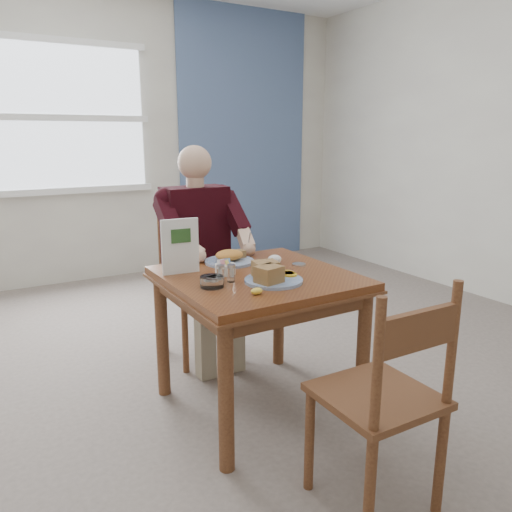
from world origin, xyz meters
TOP-DOWN VIEW (x-y plane):
  - floor at (0.00, 0.00)m, footprint 6.00×6.00m
  - wall_back at (0.00, 3.00)m, footprint 5.50×0.00m
  - accent_panel at (1.60, 2.98)m, footprint 1.60×0.02m
  - lemon_wedge at (-0.17, -0.29)m, footprint 0.07×0.06m
  - napkin at (0.19, 0.13)m, footprint 0.09×0.08m
  - metal_dish at (0.29, 0.04)m, footprint 0.09×0.09m
  - window at (-0.40, 2.97)m, footprint 1.72×0.04m
  - table at (0.00, 0.00)m, footprint 0.92×0.92m
  - chair_far at (0.00, 0.80)m, footprint 0.42×0.42m
  - chair_near at (0.03, -0.90)m, footprint 0.43×0.43m
  - diner at (0.00, 0.71)m, footprint 0.53×0.56m
  - near_plate at (-0.02, -0.15)m, footprint 0.31×0.31m
  - far_plate at (-0.01, 0.28)m, footprint 0.31×0.31m
  - caddy at (-0.14, 0.08)m, footprint 0.12×0.12m
  - shakers at (-0.21, -0.05)m, footprint 0.10×0.06m
  - creamer at (-0.30, -0.08)m, footprint 0.12×0.12m
  - menu at (-0.33, 0.22)m, footprint 0.19×0.03m

SIDE VIEW (x-z plane):
  - floor at x=0.00m, z-range 0.00..0.00m
  - chair_far at x=0.00m, z-range 0.00..0.95m
  - chair_near at x=0.03m, z-range 0.00..0.95m
  - table at x=0.00m, z-range 0.26..1.01m
  - metal_dish at x=0.29m, z-range 0.75..0.76m
  - lemon_wedge at x=-0.17m, z-range 0.75..0.78m
  - napkin at x=0.19m, z-range 0.75..0.80m
  - creamer at x=-0.30m, z-range 0.75..0.80m
  - far_plate at x=-0.01m, z-range 0.74..0.82m
  - caddy at x=-0.14m, z-range 0.74..0.82m
  - near_plate at x=-0.02m, z-range 0.74..0.83m
  - shakers at x=-0.21m, z-range 0.75..0.84m
  - diner at x=0.00m, z-range 0.12..1.50m
  - menu at x=-0.33m, z-range 0.75..1.04m
  - accent_panel at x=1.60m, z-range 0.00..2.80m
  - wall_back at x=0.00m, z-range -1.35..4.15m
  - window at x=-0.40m, z-range 0.89..2.31m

